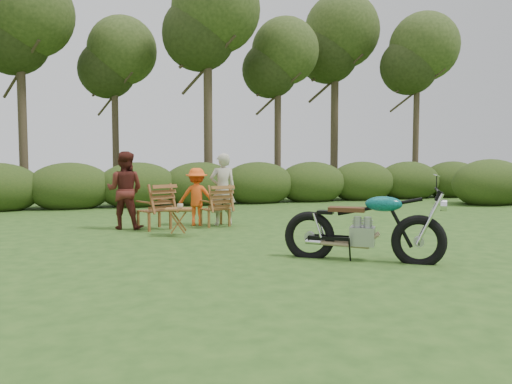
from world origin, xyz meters
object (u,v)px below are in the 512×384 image
object	(u,v)px
child	(197,225)
side_table	(179,222)
lawn_chair_right	(215,226)
adult_b	(126,229)
cup	(180,206)
adult_a	(223,225)
lawn_chair_left	(155,229)
motorcycle	(362,260)

from	to	relation	value
child	side_table	bearing A→B (deg)	79.69
lawn_chair_right	adult_b	distance (m)	1.95
lawn_chair_right	cup	world-z (taller)	cup
lawn_chair_right	adult_a	bearing A→B (deg)	-160.27
lawn_chair_left	child	xyz separation A→B (m)	(0.99, 0.32, 0.00)
lawn_chair_left	adult_a	xyz separation A→B (m)	(1.56, 0.19, 0.00)
cup	adult_b	bearing A→B (deg)	124.83
child	motorcycle	bearing A→B (deg)	123.85
motorcycle	lawn_chair_right	world-z (taller)	motorcycle
side_table	adult_a	bearing A→B (deg)	45.78
cup	child	world-z (taller)	child
motorcycle	cup	size ratio (longest dim) A/B	19.14
lawn_chair_right	adult_a	size ratio (longest dim) A/B	0.57
lawn_chair_right	lawn_chair_left	bearing A→B (deg)	-8.86
motorcycle	lawn_chair_left	xyz separation A→B (m)	(-2.57, 4.23, 0.00)
motorcycle	cup	bearing A→B (deg)	160.55
motorcycle	child	xyz separation A→B (m)	(-1.58, 4.56, 0.00)
cup	motorcycle	bearing A→B (deg)	-55.16
motorcycle	adult_b	world-z (taller)	adult_b
lawn_chair_right	adult_b	xyz separation A→B (m)	(-1.93, 0.23, 0.00)
motorcycle	child	distance (m)	4.82
cup	adult_a	bearing A→B (deg)	47.08
motorcycle	child	size ratio (longest dim) A/B	1.73
adult_a	side_table	bearing A→B (deg)	48.11
side_table	cup	size ratio (longest dim) A/B	4.64
adult_b	adult_a	bearing A→B (deg)	-158.47
adult_a	child	distance (m)	0.59
adult_a	adult_b	size ratio (longest dim) A/B	0.98
lawn_chair_right	child	bearing A→B (deg)	-47.16
lawn_chair_left	adult_b	xyz separation A→B (m)	(-0.58, 0.29, 0.00)
lawn_chair_left	side_table	world-z (taller)	side_table
child	adult_b	bearing A→B (deg)	15.94
adult_b	child	distance (m)	1.57
side_table	adult_b	size ratio (longest dim) A/B	0.33
lawn_chair_right	cup	xyz separation A→B (m)	(-0.98, -1.15, 0.59)
lawn_chair_right	cup	distance (m)	1.62
side_table	child	world-z (taller)	child
lawn_chair_right	motorcycle	bearing A→B (deg)	94.16
adult_b	lawn_chair_right	bearing A→B (deg)	-162.54
lawn_chair_left	adult_b	size ratio (longest dim) A/B	0.58
adult_a	lawn_chair_right	bearing A→B (deg)	33.68
adult_b	child	world-z (taller)	adult_b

